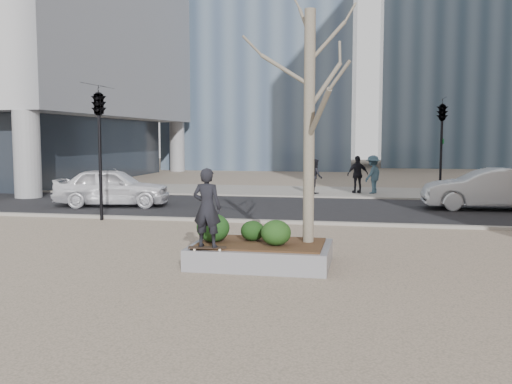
% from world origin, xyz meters
% --- Properties ---
extents(ground, '(120.00, 120.00, 0.00)m').
position_xyz_m(ground, '(0.00, 0.00, 0.00)').
color(ground, gray).
rests_on(ground, ground).
extents(street, '(60.00, 8.00, 0.02)m').
position_xyz_m(street, '(0.00, 10.00, 0.01)').
color(street, black).
rests_on(street, ground).
extents(far_sidewalk, '(60.00, 6.00, 0.02)m').
position_xyz_m(far_sidewalk, '(0.00, 17.00, 0.01)').
color(far_sidewalk, gray).
rests_on(far_sidewalk, ground).
extents(planter, '(3.00, 2.00, 0.45)m').
position_xyz_m(planter, '(1.00, 0.00, 0.23)').
color(planter, gray).
rests_on(planter, ground).
extents(planter_mulch, '(2.70, 1.70, 0.04)m').
position_xyz_m(planter_mulch, '(1.00, 0.00, 0.47)').
color(planter_mulch, '#382314').
rests_on(planter_mulch, planter).
extents(sycamore_tree, '(2.80, 2.80, 6.60)m').
position_xyz_m(sycamore_tree, '(2.00, 0.30, 3.79)').
color(sycamore_tree, gray).
rests_on(sycamore_tree, planter_mulch).
extents(shrub_left, '(0.73, 0.73, 0.62)m').
position_xyz_m(shrub_left, '(-0.05, -0.11, 0.80)').
color(shrub_left, '#123914').
rests_on(shrub_left, planter_mulch).
extents(shrub_middle, '(0.53, 0.53, 0.45)m').
position_xyz_m(shrub_middle, '(0.78, 0.18, 0.71)').
color(shrub_middle, '#133310').
rests_on(shrub_middle, planter_mulch).
extents(shrub_right, '(0.64, 0.64, 0.55)m').
position_xyz_m(shrub_right, '(1.37, -0.27, 0.76)').
color(shrub_right, '#123A12').
rests_on(shrub_right, planter_mulch).
extents(skateboard, '(0.80, 0.35, 0.08)m').
position_xyz_m(skateboard, '(0.04, -0.88, 0.49)').
color(skateboard, black).
rests_on(skateboard, planter).
extents(skateboarder, '(0.62, 0.43, 1.63)m').
position_xyz_m(skateboarder, '(0.04, -0.88, 1.34)').
color(skateboarder, black).
rests_on(skateboarder, skateboard).
extents(police_car, '(4.78, 2.64, 1.54)m').
position_xyz_m(police_car, '(-6.76, 9.16, 0.79)').
color(police_car, white).
rests_on(police_car, street).
extents(car_silver, '(4.83, 1.80, 1.58)m').
position_xyz_m(car_silver, '(7.79, 10.89, 0.81)').
color(car_silver, '#ADB1B6').
rests_on(car_silver, street).
extents(pedestrian_a, '(0.91, 1.01, 1.71)m').
position_xyz_m(pedestrian_a, '(0.76, 15.82, 0.88)').
color(pedestrian_a, black).
rests_on(pedestrian_a, far_sidewalk).
extents(pedestrian_b, '(1.19, 1.40, 1.87)m').
position_xyz_m(pedestrian_b, '(3.54, 16.45, 0.96)').
color(pedestrian_b, '#365262').
rests_on(pedestrian_b, far_sidewalk).
extents(pedestrian_c, '(1.17, 0.84, 1.85)m').
position_xyz_m(pedestrian_c, '(2.81, 16.52, 0.95)').
color(pedestrian_c, black).
rests_on(pedestrian_c, far_sidewalk).
extents(traffic_light_near, '(0.60, 2.48, 4.50)m').
position_xyz_m(traffic_light_near, '(-5.50, 5.60, 2.25)').
color(traffic_light_near, black).
rests_on(traffic_light_near, ground).
extents(traffic_light_far, '(0.60, 2.48, 4.50)m').
position_xyz_m(traffic_light_far, '(6.50, 14.60, 2.25)').
color(traffic_light_far, black).
rests_on(traffic_light_far, ground).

